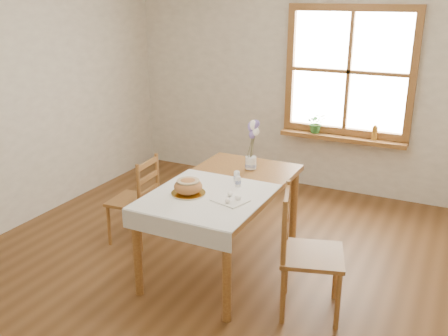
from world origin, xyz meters
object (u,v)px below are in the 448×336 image
at_px(dining_table, 224,194).
at_px(bread_plate, 188,193).
at_px(flower_vase, 251,164).
at_px(chair_right, 312,253).
at_px(chair_left, 133,199).

bearing_deg(dining_table, bread_plate, -114.10).
distance_m(dining_table, bread_plate, 0.39).
relative_size(dining_table, flower_vase, 14.05).
distance_m(bread_plate, flower_vase, 0.82).
relative_size(dining_table, chair_right, 1.65).
xyz_separation_m(chair_right, bread_plate, (-1.05, 0.00, 0.28)).
xyz_separation_m(dining_table, chair_left, (-0.98, 0.01, -0.24)).
bearing_deg(chair_left, chair_right, 74.88).
xyz_separation_m(chair_right, flower_vase, (-0.85, 0.80, 0.32)).
bearing_deg(dining_table, chair_left, 179.67).
height_order(dining_table, chair_left, chair_left).
xyz_separation_m(chair_left, bread_plate, (0.82, -0.34, 0.34)).
distance_m(chair_left, bread_plate, 0.96).
bearing_deg(chair_left, flower_vase, 109.21).
height_order(bread_plate, flower_vase, flower_vase).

